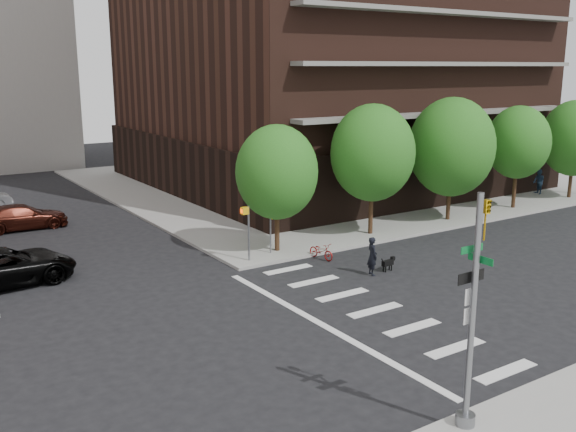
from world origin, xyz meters
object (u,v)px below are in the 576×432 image
at_px(dog_walker, 372,256).
at_px(traffic_signal, 472,330).
at_px(parked_car_maroon, 22,217).
at_px(scooter, 321,251).
at_px(parked_car_black, 3,267).
at_px(pedestrian_far, 539,182).

bearing_deg(dog_walker, traffic_signal, 165.81).
bearing_deg(parked_car_maroon, scooter, -140.79).
relative_size(parked_car_black, parked_car_maroon, 1.20).
bearing_deg(scooter, traffic_signal, -121.07).
distance_m(scooter, dog_walker, 3.24).
distance_m(scooter, pedestrian_far, 22.34).
relative_size(scooter, pedestrian_far, 0.85).
bearing_deg(dog_walker, parked_car_black, 77.47).
xyz_separation_m(parked_car_black, pedestrian_far, (35.41, -0.28, 0.22)).
height_order(parked_car_black, scooter, parked_car_black).
bearing_deg(scooter, pedestrian_far, 1.21).
relative_size(parked_car_maroon, pedestrian_far, 2.75).
distance_m(parked_car_maroon, dog_walker, 20.46).
bearing_deg(scooter, parked_car_black, 153.69).
xyz_separation_m(parked_car_maroon, dog_walker, (11.19, -17.13, 0.15)).
height_order(dog_walker, pedestrian_far, pedestrian_far).
distance_m(parked_car_maroon, pedestrian_far, 34.22).
bearing_deg(traffic_signal, parked_car_black, 113.02).
relative_size(scooter, dog_walker, 0.88).
bearing_deg(dog_walker, parked_car_maroon, 48.59).
bearing_deg(parked_car_maroon, dog_walker, -145.18).
bearing_deg(traffic_signal, pedestrian_far, 32.92).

